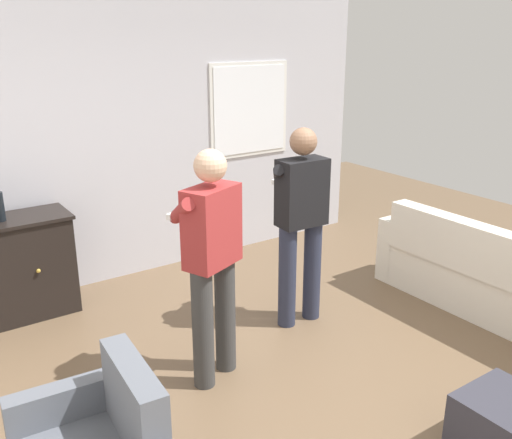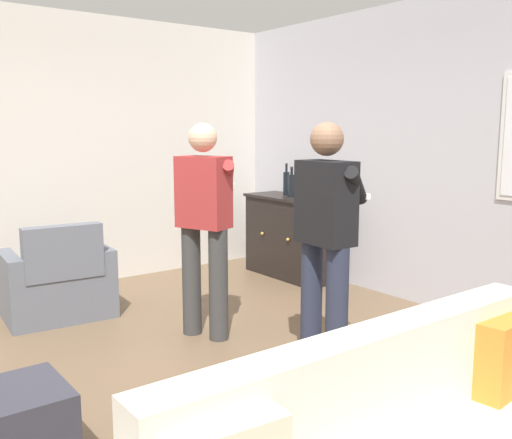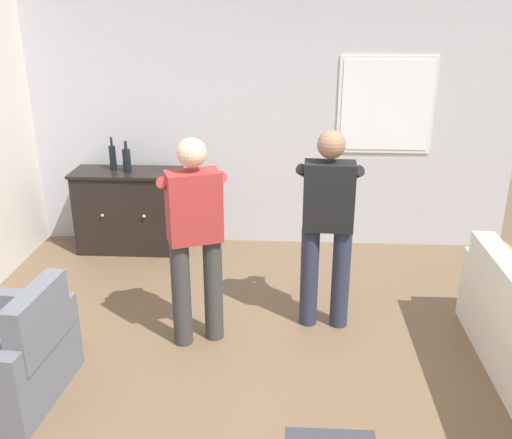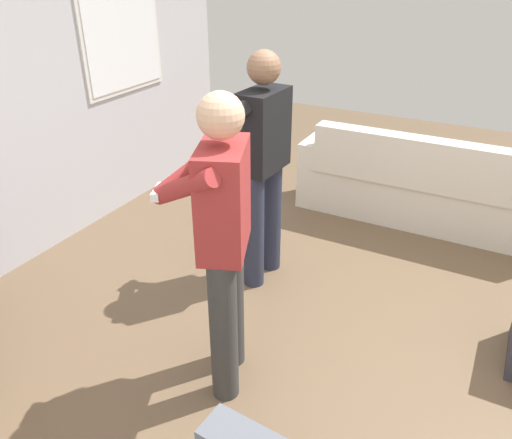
% 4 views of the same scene
% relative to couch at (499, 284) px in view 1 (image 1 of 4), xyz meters
% --- Properties ---
extents(ground, '(10.40, 10.40, 0.00)m').
position_rel_couch_xyz_m(ground, '(-1.94, 0.12, -0.33)').
color(ground, brown).
extents(wall_back_with_window, '(5.20, 0.15, 2.80)m').
position_rel_couch_xyz_m(wall_back_with_window, '(-1.91, 2.78, 1.07)').
color(wall_back_with_window, silver).
rests_on(wall_back_with_window, ground).
extents(couch, '(0.57, 2.42, 0.85)m').
position_rel_couch_xyz_m(couch, '(0.00, 0.00, 0.00)').
color(couch, silver).
rests_on(couch, ground).
extents(sideboard_cabinet, '(1.15, 0.49, 0.90)m').
position_rel_couch_xyz_m(sideboard_cabinet, '(-3.47, 2.42, 0.12)').
color(sideboard_cabinet, black).
rests_on(sideboard_cabinet, ground).
extents(ottoman, '(0.49, 0.49, 0.39)m').
position_rel_couch_xyz_m(ottoman, '(-1.49, -1.03, -0.14)').
color(ottoman, '#33333D').
rests_on(ottoman, ground).
extents(person_standing_left, '(0.52, 0.52, 1.68)m').
position_rel_couch_xyz_m(person_standing_left, '(-2.45, 0.66, 0.61)').
color(person_standing_left, '#383838').
rests_on(person_standing_left, ground).
extents(person_standing_right, '(0.56, 0.48, 1.68)m').
position_rel_couch_xyz_m(person_standing_right, '(-1.42, 0.97, 0.61)').
color(person_standing_right, '#282D42').
rests_on(person_standing_right, ground).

